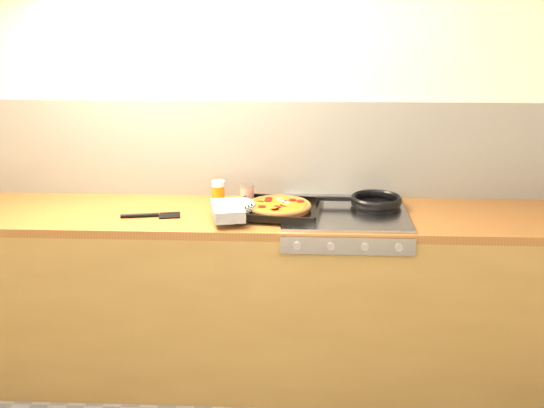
{
  "coord_description": "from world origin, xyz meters",
  "views": [
    {
      "loc": [
        0.25,
        -2.05,
        1.93
      ],
      "look_at": [
        0.1,
        1.08,
        0.95
      ],
      "focal_mm": 45.0,
      "sensor_mm": 36.0,
      "label": 1
    }
  ],
  "objects_px": {
    "pizza_on_tray": "(265,208)",
    "juice_glass": "(218,191)",
    "tomato_can": "(247,194)",
    "frying_pan": "(375,201)"
  },
  "relations": [
    {
      "from": "frying_pan",
      "to": "juice_glass",
      "type": "height_order",
      "value": "juice_glass"
    },
    {
      "from": "juice_glass",
      "to": "frying_pan",
      "type": "bearing_deg",
      "value": -6.14
    },
    {
      "from": "tomato_can",
      "to": "juice_glass",
      "type": "xyz_separation_m",
      "value": [
        -0.15,
        0.02,
        0.01
      ]
    },
    {
      "from": "frying_pan",
      "to": "tomato_can",
      "type": "xyz_separation_m",
      "value": [
        -0.64,
        0.06,
        0.01
      ]
    },
    {
      "from": "pizza_on_tray",
      "to": "juice_glass",
      "type": "bearing_deg",
      "value": 137.95
    },
    {
      "from": "tomato_can",
      "to": "juice_glass",
      "type": "height_order",
      "value": "juice_glass"
    },
    {
      "from": "juice_glass",
      "to": "pizza_on_tray",
      "type": "bearing_deg",
      "value": -42.05
    },
    {
      "from": "pizza_on_tray",
      "to": "tomato_can",
      "type": "distance_m",
      "value": 0.23
    },
    {
      "from": "pizza_on_tray",
      "to": "juice_glass",
      "type": "xyz_separation_m",
      "value": [
        -0.25,
        0.23,
        0.01
      ]
    },
    {
      "from": "tomato_can",
      "to": "juice_glass",
      "type": "distance_m",
      "value": 0.15
    }
  ]
}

